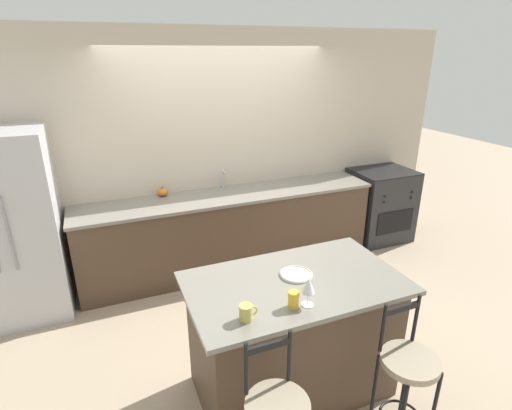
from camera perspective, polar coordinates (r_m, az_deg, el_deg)
name	(u,v)px	position (r m, az deg, el deg)	size (l,w,h in m)	color
ground_plane	(242,280)	(4.64, -2.06, -10.68)	(18.00, 18.00, 0.00)	tan
wall_back	(220,151)	(4.73, -5.23, 7.67)	(6.00, 0.07, 2.70)	beige
back_counter	(230,230)	(4.73, -3.72, -3.64)	(3.43, 0.68, 0.93)	#4C3828
sink_faucet	(223,177)	(4.69, -4.68, 3.99)	(0.02, 0.13, 0.22)	#ADAFB5
kitchen_island	(293,336)	(3.12, 5.29, -18.12)	(1.52, 0.88, 0.95)	#4C3828
refrigerator	(9,228)	(4.38, -31.82, -2.78)	(0.87, 0.76, 1.82)	#BCBCC1
oven_range	(380,205)	(5.69, 17.24, 0.04)	(0.78, 0.67, 0.97)	#28282B
bar_stool_far	(407,374)	(2.88, 20.72, -21.69)	(0.36, 0.36, 1.04)	black
dinner_plate	(296,274)	(2.90, 5.76, -9.81)	(0.24, 0.24, 0.02)	beige
wine_glass	(308,286)	(2.54, 7.51, -11.39)	(0.08, 0.08, 0.20)	white
coffee_mug	(246,313)	(2.45, -1.39, -15.11)	(0.12, 0.08, 0.10)	#C1B251
tumbler_cup	(294,299)	(2.56, 5.39, -13.29)	(0.07, 0.07, 0.11)	gold
pumpkin_decoration	(163,192)	(4.58, -13.17, 1.80)	(0.11, 0.11, 0.11)	orange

